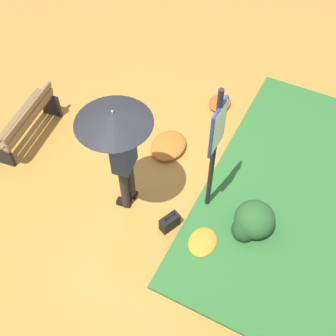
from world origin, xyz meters
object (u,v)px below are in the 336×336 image
person_with_umbrella (118,136)px  info_sign_post (216,141)px  park_bench (27,122)px  handbag (170,222)px

person_with_umbrella → info_sign_post: (-0.56, 1.09, -0.11)m
person_with_umbrella → park_bench: 2.48m
handbag → park_bench: park_bench is taller
person_with_umbrella → info_sign_post: 1.23m
handbag → park_bench: 2.95m
info_sign_post → handbag: 1.49m
handbag → park_bench: (-0.49, -2.90, 0.28)m
info_sign_post → park_bench: info_sign_post is taller
info_sign_post → person_with_umbrella: bearing=-62.7°
handbag → park_bench: size_ratio=0.26×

